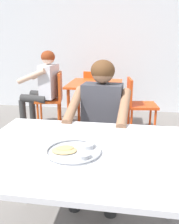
{
  "coord_description": "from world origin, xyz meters",
  "views": [
    {
      "loc": [
        0.29,
        -1.18,
        1.36
      ],
      "look_at": [
        0.04,
        0.34,
        0.89
      ],
      "focal_mm": 39.2,
      "sensor_mm": 36.0,
      "label": 1
    }
  ],
  "objects_px": {
    "table_background_red": "(95,89)",
    "chair_red_left": "(54,96)",
    "chair_red_right": "(137,102)",
    "thali_tray": "(74,151)",
    "table_foreground": "(85,159)",
    "chair_red_far": "(96,91)",
    "chair_foreground": "(104,134)",
    "diner_foreground": "(100,118)",
    "patron_background": "(44,83)"
  },
  "relations": [
    {
      "from": "chair_red_right",
      "to": "chair_foreground",
      "type": "bearing_deg",
      "value": -105.26
    },
    {
      "from": "chair_red_far",
      "to": "patron_background",
      "type": "bearing_deg",
      "value": -141.82
    },
    {
      "from": "chair_foreground",
      "to": "chair_red_left",
      "type": "height_order",
      "value": "chair_red_left"
    },
    {
      "from": "diner_foreground",
      "to": "chair_red_left",
      "type": "height_order",
      "value": "diner_foreground"
    },
    {
      "from": "chair_foreground",
      "to": "patron_background",
      "type": "bearing_deg",
      "value": 128.44
    },
    {
      "from": "chair_foreground",
      "to": "diner_foreground",
      "type": "distance_m",
      "value": 0.32
    },
    {
      "from": "table_foreground",
      "to": "thali_tray",
      "type": "xyz_separation_m",
      "value": [
        -0.05,
        -0.05,
        0.08
      ]
    },
    {
      "from": "thali_tray",
      "to": "table_background_red",
      "type": "xyz_separation_m",
      "value": [
        -0.2,
        2.29,
        -0.12
      ]
    },
    {
      "from": "table_foreground",
      "to": "patron_background",
      "type": "relative_size",
      "value": 1.09
    },
    {
      "from": "table_foreground",
      "to": "thali_tray",
      "type": "height_order",
      "value": "thali_tray"
    },
    {
      "from": "chair_foreground",
      "to": "diner_foreground",
      "type": "xyz_separation_m",
      "value": [
        -0.01,
        -0.22,
        0.23
      ]
    },
    {
      "from": "table_background_red",
      "to": "chair_red_left",
      "type": "relative_size",
      "value": 0.94
    },
    {
      "from": "chair_red_right",
      "to": "chair_red_far",
      "type": "distance_m",
      "value": 0.93
    },
    {
      "from": "chair_foreground",
      "to": "patron_background",
      "type": "height_order",
      "value": "patron_background"
    },
    {
      "from": "table_background_red",
      "to": "patron_background",
      "type": "distance_m",
      "value": 0.8
    },
    {
      "from": "table_background_red",
      "to": "chair_red_left",
      "type": "bearing_deg",
      "value": 176.48
    },
    {
      "from": "thali_tray",
      "to": "chair_red_right",
      "type": "bearing_deg",
      "value": 79.43
    },
    {
      "from": "chair_foreground",
      "to": "chair_red_right",
      "type": "distance_m",
      "value": 1.32
    },
    {
      "from": "chair_red_far",
      "to": "patron_background",
      "type": "height_order",
      "value": "patron_background"
    },
    {
      "from": "thali_tray",
      "to": "chair_foreground",
      "type": "distance_m",
      "value": 1.01
    },
    {
      "from": "table_background_red",
      "to": "chair_foreground",
      "type": "bearing_deg",
      "value": -78.63
    },
    {
      "from": "diner_foreground",
      "to": "patron_background",
      "type": "distance_m",
      "value": 1.87
    },
    {
      "from": "table_background_red",
      "to": "chair_red_right",
      "type": "bearing_deg",
      "value": -4.31
    },
    {
      "from": "table_foreground",
      "to": "table_background_red",
      "type": "distance_m",
      "value": 2.25
    },
    {
      "from": "chair_foreground",
      "to": "thali_tray",
      "type": "bearing_deg",
      "value": -94.17
    },
    {
      "from": "thali_tray",
      "to": "diner_foreground",
      "type": "distance_m",
      "value": 0.75
    },
    {
      "from": "table_background_red",
      "to": "chair_red_far",
      "type": "bearing_deg",
      "value": 95.9
    },
    {
      "from": "chair_red_left",
      "to": "table_background_red",
      "type": "bearing_deg",
      "value": -3.52
    },
    {
      "from": "table_background_red",
      "to": "diner_foreground",
      "type": "bearing_deg",
      "value": -80.62
    },
    {
      "from": "thali_tray",
      "to": "table_background_red",
      "type": "distance_m",
      "value": 2.3
    },
    {
      "from": "table_foreground",
      "to": "chair_red_far",
      "type": "height_order",
      "value": "chair_red_far"
    },
    {
      "from": "diner_foreground",
      "to": "chair_red_right",
      "type": "height_order",
      "value": "diner_foreground"
    },
    {
      "from": "chair_red_left",
      "to": "patron_background",
      "type": "xyz_separation_m",
      "value": [
        -0.14,
        -0.03,
        0.21
      ]
    },
    {
      "from": "chair_red_far",
      "to": "chair_foreground",
      "type": "bearing_deg",
      "value": -80.29
    },
    {
      "from": "chair_red_right",
      "to": "diner_foreground",
      "type": "bearing_deg",
      "value": -103.53
    },
    {
      "from": "thali_tray",
      "to": "chair_red_left",
      "type": "distance_m",
      "value": 2.49
    },
    {
      "from": "diner_foreground",
      "to": "chair_red_right",
      "type": "xyz_separation_m",
      "value": [
        0.36,
        1.49,
        -0.23
      ]
    },
    {
      "from": "chair_red_far",
      "to": "table_background_red",
      "type": "bearing_deg",
      "value": -84.1
    },
    {
      "from": "thali_tray",
      "to": "diner_foreground",
      "type": "height_order",
      "value": "diner_foreground"
    },
    {
      "from": "chair_foreground",
      "to": "chair_red_far",
      "type": "bearing_deg",
      "value": 99.71
    },
    {
      "from": "thali_tray",
      "to": "chair_red_far",
      "type": "bearing_deg",
      "value": 95.08
    },
    {
      "from": "table_background_red",
      "to": "chair_red_left",
      "type": "height_order",
      "value": "chair_red_left"
    },
    {
      "from": "table_foreground",
      "to": "table_background_red",
      "type": "relative_size",
      "value": 1.58
    },
    {
      "from": "patron_background",
      "to": "table_background_red",
      "type": "bearing_deg",
      "value": -0.8
    },
    {
      "from": "chair_red_left",
      "to": "patron_background",
      "type": "bearing_deg",
      "value": -168.42
    },
    {
      "from": "thali_tray",
      "to": "patron_background",
      "type": "distance_m",
      "value": 2.51
    },
    {
      "from": "thali_tray",
      "to": "diner_foreground",
      "type": "relative_size",
      "value": 0.26
    },
    {
      "from": "patron_background",
      "to": "chair_foreground",
      "type": "bearing_deg",
      "value": -51.56
    },
    {
      "from": "table_background_red",
      "to": "thali_tray",
      "type": "bearing_deg",
      "value": -85.12
    },
    {
      "from": "chair_red_right",
      "to": "table_background_red",
      "type": "bearing_deg",
      "value": 175.69
    }
  ]
}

